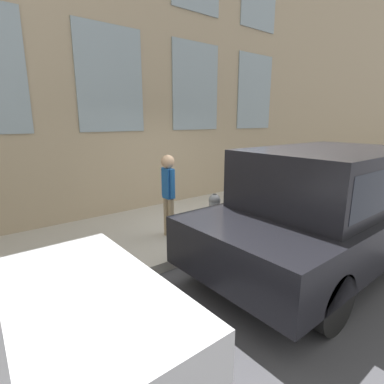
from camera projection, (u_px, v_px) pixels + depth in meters
name	position (u px, v px, depth m)	size (l,w,h in m)	color
ground_plane	(241.00, 244.00, 5.48)	(80.00, 80.00, 0.00)	#47474C
sidewalk	(194.00, 221.00, 6.50)	(2.73, 60.00, 0.16)	#B2ADA3
building_facade	(152.00, 31.00, 6.70)	(0.33, 40.00, 8.30)	tan
fire_hydrant	(214.00, 213.00, 5.56)	(0.28, 0.41, 0.73)	gray
person	(168.00, 188.00, 5.24)	(0.36, 0.24, 1.47)	#998466
parked_truck_charcoal_near	(325.00, 201.00, 4.51)	(1.97, 4.33, 1.81)	black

